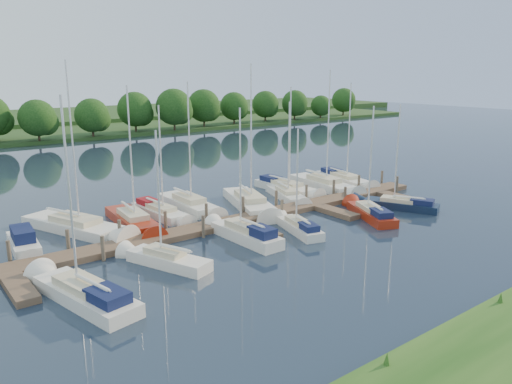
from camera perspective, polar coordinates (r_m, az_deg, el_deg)
ground at (r=32.34m, az=5.82°, el=-7.01°), size 260.00×260.00×0.00m
dock at (r=37.61m, az=-1.82°, el=-3.61°), size 40.00×6.00×0.40m
mooring_pilings at (r=38.38m, az=-2.81°, el=-2.64°), size 38.24×2.84×2.00m
far_shore at (r=99.73m, az=-25.30°, el=6.06°), size 180.00×30.00×0.60m
treeline at (r=87.07m, az=-23.69°, el=7.86°), size 147.79×9.92×8.32m
motorboat at (r=36.08m, az=-24.98°, el=-5.44°), size 1.99×5.50×1.78m
sailboat_n_2 at (r=38.49m, az=-19.69°, el=-3.91°), size 5.33×9.85×12.55m
sailboat_n_3 at (r=38.68m, az=-13.79°, el=-3.40°), size 2.63×8.53×10.82m
sailboat_n_4 at (r=40.60m, az=-10.83°, el=-2.37°), size 2.19×7.24×9.21m
sailboat_n_5 at (r=42.38m, az=-7.58°, el=-1.60°), size 2.14×8.56×11.00m
sailboat_n_6 at (r=42.45m, az=-0.65°, el=-1.46°), size 4.88×9.74×12.39m
sailboat_n_7 at (r=45.57m, az=3.58°, el=-0.43°), size 3.51×7.14×9.09m
sailboat_n_8 at (r=48.29m, az=3.50°, el=0.44°), size 2.24×8.13×10.30m
sailboat_n_9 at (r=49.81m, az=7.83°, el=0.71°), size 2.97×9.41×11.92m
sailboat_n_10 at (r=52.78m, az=10.09°, el=1.39°), size 3.20×8.48×10.55m
sailboat_s_0 at (r=27.31m, az=-19.16°, el=-11.05°), size 3.41×8.49×10.75m
sailboat_s_1 at (r=30.77m, az=-10.36°, el=-7.72°), size 3.44×6.44×8.51m
sailboat_s_2 at (r=34.50m, az=-1.30°, el=-4.97°), size 1.89×7.20×9.51m
sailboat_s_3 at (r=36.40m, az=4.86°, el=-4.07°), size 2.70×6.03×7.78m
sailboat_s_4 at (r=40.76m, az=12.90°, el=-2.41°), size 4.15×6.94×9.13m
sailboat_s_5 at (r=43.93m, az=15.94°, el=-1.44°), size 4.19×6.95×9.07m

